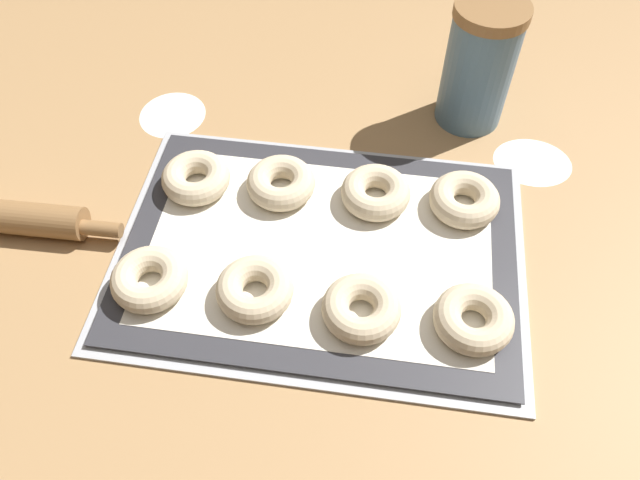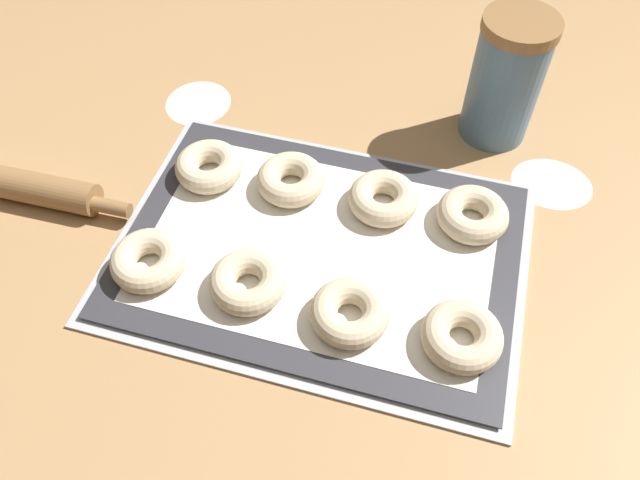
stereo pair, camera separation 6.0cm
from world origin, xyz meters
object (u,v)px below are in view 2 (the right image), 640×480
bagel_front_far_right (462,336)px  flour_canister (506,79)px  baking_tray (320,251)px  bagel_front_mid_right (350,312)px  bagel_front_mid_left (248,282)px  bagel_front_far_left (148,261)px  bagel_back_far_left (209,167)px  bagel_back_far_right (473,215)px  bagel_back_mid_left (291,179)px  bagel_back_mid_right (383,198)px

bagel_front_far_right → flour_canister: flour_canister is taller
baking_tray → flour_canister: size_ratio=2.75×
bagel_front_mid_right → flour_canister: bearing=71.9°
bagel_front_mid_left → bagel_front_far_right: size_ratio=1.00×
bagel_front_far_left → flour_canister: flour_canister is taller
bagel_back_far_left → bagel_back_far_right: 0.35m
bagel_front_far_right → flour_canister: 0.37m
bagel_front_far_left → bagel_back_mid_left: (0.12, 0.17, 0.00)m
bagel_front_mid_right → flour_canister: 0.40m
bagel_front_far_right → bagel_back_far_left: size_ratio=1.00×
bagel_front_mid_left → flour_canister: flour_canister is taller
baking_tray → bagel_back_far_right: size_ratio=5.60×
bagel_back_far_left → bagel_back_far_right: size_ratio=1.00×
flour_canister → bagel_front_far_left: bearing=-135.2°
bagel_back_far_right → bagel_back_far_left: bearing=-178.0°
bagel_back_mid_right → bagel_back_far_left: bearing=-178.0°
bagel_back_mid_left → flour_canister: flour_canister is taller
bagel_front_mid_left → baking_tray: bearing=51.5°
bagel_front_far_right → bagel_back_mid_left: 0.30m
bagel_front_far_left → bagel_back_far_right: 0.40m
bagel_front_mid_right → bagel_front_far_right: same height
bagel_front_mid_left → bagel_front_mid_right: 0.12m
bagel_back_mid_right → flour_canister: size_ratio=0.49×
baking_tray → bagel_front_mid_right: size_ratio=5.60×
baking_tray → bagel_back_mid_right: size_ratio=5.60×
flour_canister → bagel_back_far_left: bearing=-150.3°
bagel_back_far_right → flour_canister: size_ratio=0.49×
bagel_back_far_left → bagel_front_far_right: bearing=-24.3°
baking_tray → flour_canister: (0.18, 0.28, 0.09)m
bagel_front_mid_left → bagel_back_far_left: 0.19m
bagel_front_far_left → bagel_front_mid_left: bearing=1.9°
bagel_back_far_right → bagel_front_far_right: bearing=-86.5°
bagel_back_far_left → flour_canister: 0.42m
bagel_back_far_right → bagel_front_far_left: bearing=-154.2°
baking_tray → bagel_back_mid_right: bagel_back_mid_right is taller
bagel_front_mid_left → bagel_back_mid_right: same height
bagel_front_mid_left → flour_canister: (0.25, 0.36, 0.07)m
bagel_front_far_right → flour_canister: size_ratio=0.49×
baking_tray → bagel_back_mid_left: (-0.06, 0.09, 0.02)m
bagel_front_mid_left → bagel_front_mid_right: (0.12, -0.01, 0.00)m
bagel_front_far_right → flour_canister: bearing=90.5°
bagel_front_far_right → bagel_back_mid_left: size_ratio=1.00×
bagel_back_mid_right → flour_canister: bearing=58.3°
bagel_front_far_right → bagel_back_far_left: bearing=155.7°
bagel_front_far_left → bagel_front_far_right: size_ratio=1.00×
bagel_back_far_left → bagel_front_mid_right: bearing=-35.3°
bagel_front_far_left → bagel_back_mid_right: bearing=34.6°
bagel_front_far_left → bagel_front_mid_left: same height
bagel_front_mid_right → bagel_front_far_left: bearing=179.1°
bagel_front_far_left → bagel_back_far_right: size_ratio=1.00×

